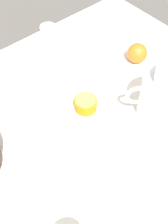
{
  "coord_description": "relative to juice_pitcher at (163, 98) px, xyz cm",
  "views": [
    {
      "loc": [
        -32.24,
        -44.28,
        77.64
      ],
      "look_at": [
        3.13,
        -2.77,
        8.01
      ],
      "focal_mm": 47.23,
      "sensor_mm": 36.0,
      "label": 1
    }
  ],
  "objects": [
    {
      "name": "ground_plane",
      "position": [
        -26.17,
        14.33,
        -8.62
      ],
      "size": [
        131.37,
        95.42,
        3.0
      ],
      "primitive_type": "cube",
      "color": "white"
    },
    {
      "name": "juice_pitcher",
      "position": [
        0.0,
        0.0,
        0.0
      ],
      "size": [
        17.64,
        15.84,
        20.02
      ],
      "color": "white",
      "rests_on": "ground_plane"
    },
    {
      "name": "second_glass",
      "position": [
        -6.48,
        52.66,
        -3.46
      ],
      "size": [
        6.29,
        6.29,
        8.22
      ],
      "color": "white",
      "rests_on": "ground_plane"
    },
    {
      "name": "cutting_board",
      "position": [
        -22.99,
        18.18,
        -6.15
      ],
      "size": [
        29.78,
        23.13,
        1.94
      ],
      "primitive_type": "cube",
      "rotation": [
        0.0,
        0.0,
        -0.22
      ],
      "color": "beige",
      "rests_on": "ground_plane"
    },
    {
      "name": "orange_half_0",
      "position": [
        -18.42,
        16.18,
        -3.17
      ],
      "size": [
        7.42,
        7.42,
        4.09
      ],
      "color": "orange",
      "rests_on": "cutting_board"
    },
    {
      "name": "loose_orange_2",
      "position": [
        12.74,
        22.49,
        -3.28
      ],
      "size": [
        7.69,
        7.69,
        7.69
      ],
      "primitive_type": "sphere",
      "color": "orange",
      "rests_on": "ground_plane"
    }
  ]
}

